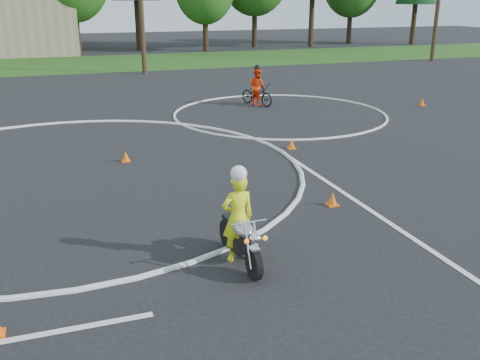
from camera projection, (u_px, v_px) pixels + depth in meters
name	position (u px, v px, depth m)	size (l,w,h in m)	color
ground	(68.00, 218.00, 10.79)	(120.00, 120.00, 0.00)	black
grass_strip	(53.00, 65.00, 34.95)	(120.00, 10.00, 0.02)	#1E4714
course_markings	(142.00, 152.00, 15.35)	(19.05, 19.05, 0.12)	silver
primary_motorcycle	(241.00, 239.00, 8.85)	(0.61, 1.73, 0.91)	black
rider_primary_grp	(238.00, 215.00, 8.84)	(0.58, 0.39, 1.69)	yellow
rider_second_grp	(257.00, 91.00, 21.89)	(1.25, 1.81, 1.65)	black
traffic_cones	(276.00, 157.00, 14.48)	(20.69, 11.69, 0.30)	#F05E0C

